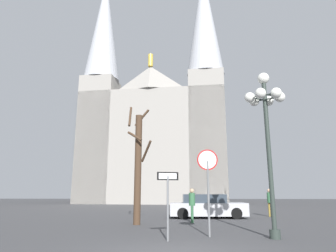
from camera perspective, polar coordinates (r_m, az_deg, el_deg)
name	(u,v)px	position (r m, az deg, el deg)	size (l,w,h in m)	color
cathedral	(156,128)	(43.68, -2.41, -0.45)	(21.05, 15.26, 35.56)	gray
stop_sign	(208,175)	(10.91, 7.72, -9.36)	(0.76, 0.11, 3.06)	slate
one_way_arrow_sign	(168,195)	(9.90, -0.04, -13.18)	(0.70, 0.27, 2.18)	slate
street_lamp	(266,116)	(11.29, 18.47, 1.76)	(1.47, 1.33, 5.90)	#2D3833
bare_tree	(138,164)	(14.83, -5.83, -7.35)	(1.26, 1.25, 5.95)	#473323
parked_car_near_silver	(207,207)	(18.62, 7.51, -15.19)	(4.60, 2.04, 1.39)	#B7B7BC
pedestrian_walking	(192,202)	(15.63, 4.67, -14.42)	(0.32, 0.32, 1.70)	#33663F
pedestrian_standing	(270,200)	(20.45, 19.09, -13.31)	(0.32, 0.32, 1.72)	olive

